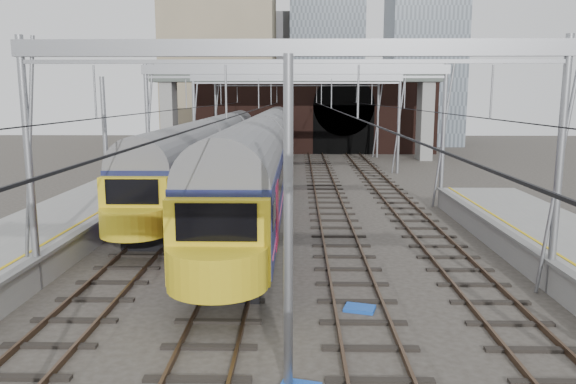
{
  "coord_description": "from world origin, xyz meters",
  "views": [
    {
      "loc": [
        0.21,
        -9.2,
        6.19
      ],
      "look_at": [
        -0.21,
        12.84,
        2.4
      ],
      "focal_mm": 35.0,
      "sensor_mm": 36.0,
      "label": 1
    }
  ],
  "objects": [
    {
      "name": "tracks",
      "position": [
        0.0,
        15.0,
        0.02
      ],
      "size": [
        14.4,
        80.0,
        0.22
      ],
      "color": "#4C3828",
      "rests_on": "ground"
    },
    {
      "name": "overhead_line",
      "position": [
        0.0,
        21.49,
        6.57
      ],
      "size": [
        16.8,
        80.0,
        8.0
      ],
      "color": "gray",
      "rests_on": "ground"
    },
    {
      "name": "retaining_wall",
      "position": [
        1.4,
        51.93,
        4.33
      ],
      "size": [
        28.0,
        2.75,
        9.0
      ],
      "color": "black",
      "rests_on": "ground"
    },
    {
      "name": "overbridge",
      "position": [
        0.0,
        46.0,
        7.27
      ],
      "size": [
        28.0,
        3.0,
        9.25
      ],
      "color": "gray",
      "rests_on": "ground"
    },
    {
      "name": "city_skyline",
      "position": [
        2.73,
        70.48,
        17.09
      ],
      "size": [
        37.5,
        27.5,
        60.0
      ],
      "color": "tan",
      "rests_on": "ground"
    },
    {
      "name": "train_main",
      "position": [
        -2.0,
        39.91,
        2.6
      ],
      "size": [
        2.98,
        68.88,
        5.07
      ],
      "color": "black",
      "rests_on": "ground"
    },
    {
      "name": "train_second",
      "position": [
        -6.0,
        34.7,
        2.43
      ],
      "size": [
        2.7,
        46.83,
        4.68
      ],
      "color": "black",
      "rests_on": "ground"
    },
    {
      "name": "equip_cover_a",
      "position": [
        2.01,
        6.42,
        0.05
      ],
      "size": [
        1.01,
        0.83,
        0.1
      ],
      "primitive_type": "cube",
      "rotation": [
        0.0,
        0.0,
        -0.28
      ],
      "color": "blue",
      "rests_on": "ground"
    }
  ]
}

